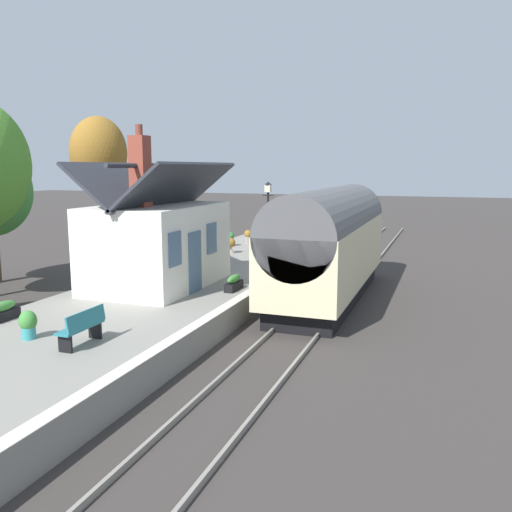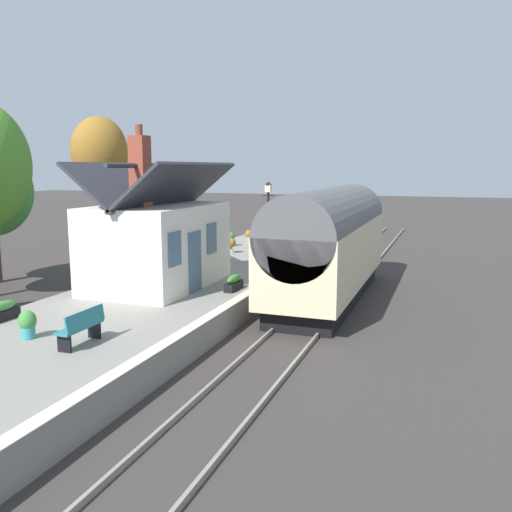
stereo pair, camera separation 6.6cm
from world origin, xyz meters
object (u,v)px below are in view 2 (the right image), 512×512
(station_building, at_px, (158,241))
(station_sign_board, at_px, (308,225))
(bench_near_building, at_px, (272,247))
(planter_edge_far, at_px, (3,311))
(bench_by_lamp, at_px, (82,326))
(planter_bench_left, at_px, (249,236))
(planter_edge_near, at_px, (230,239))
(planter_by_door, at_px, (28,324))
(train, at_px, (330,243))
(planter_under_sign, at_px, (231,246))
(tree_far_right, at_px, (100,153))
(planter_bench_right, at_px, (267,240))
(planter_corner_building, at_px, (234,283))
(lamp_post_platform, at_px, (268,207))

(station_building, height_order, station_sign_board, station_building)
(bench_near_building, height_order, planter_edge_far, bench_near_building)
(bench_by_lamp, bearing_deg, planter_bench_left, 7.86)
(planter_edge_far, height_order, station_sign_board, station_sign_board)
(planter_edge_near, relative_size, planter_by_door, 1.05)
(station_building, relative_size, planter_edge_far, 5.77)
(train, xyz_separation_m, planter_under_sign, (4.42, 5.96, -1.00))
(bench_by_lamp, relative_size, tree_far_right, 0.17)
(planter_edge_near, height_order, tree_far_right, tree_far_right)
(planter_edge_near, relative_size, planter_bench_left, 1.00)
(planter_edge_far, bearing_deg, planter_bench_right, -9.32)
(station_building, bearing_deg, planter_bench_left, 4.06)
(station_building, xyz_separation_m, bench_near_building, (7.45, -1.86, -1.14))
(planter_edge_near, relative_size, planter_under_sign, 0.94)
(planter_corner_building, relative_size, planter_bench_left, 1.39)
(planter_bench_left, bearing_deg, bench_by_lamp, -172.14)
(bench_near_building, relative_size, planter_edge_far, 1.39)
(planter_by_door, height_order, tree_far_right, tree_far_right)
(planter_edge_far, bearing_deg, bench_near_building, -15.87)
(bench_near_building, height_order, planter_bench_right, bench_near_building)
(planter_edge_near, bearing_deg, station_building, -172.27)
(bench_near_building, relative_size, tree_far_right, 0.17)
(tree_far_right, bearing_deg, station_building, -137.87)
(train, bearing_deg, tree_far_right, 61.43)
(planter_bench_right, xyz_separation_m, planter_edge_far, (-15.57, 2.56, -0.15))
(train, distance_m, planter_edge_near, 9.70)
(planter_edge_far, xyz_separation_m, tree_far_right, (18.08, 9.57, 4.88))
(bench_near_building, bearing_deg, planter_under_sign, 81.62)
(planter_by_door, xyz_separation_m, tree_far_right, (19.14, 11.44, 4.75))
(bench_near_building, bearing_deg, planter_edge_near, 50.86)
(bench_by_lamp, distance_m, planter_bench_right, 16.63)
(planter_edge_far, bearing_deg, planter_by_door, -119.68)
(train, distance_m, bench_near_building, 5.58)
(planter_by_door, bearing_deg, lamp_post_platform, -11.79)
(bench_by_lamp, bearing_deg, planter_corner_building, -9.95)
(train, relative_size, lamp_post_platform, 2.90)
(bench_by_lamp, bearing_deg, station_sign_board, -3.16)
(lamp_post_platform, bearing_deg, planter_edge_far, 157.84)
(bench_near_building, relative_size, bench_by_lamp, 1.01)
(planter_edge_near, bearing_deg, train, -134.15)
(planter_bench_left, bearing_deg, train, -141.64)
(bench_near_building, distance_m, planter_by_door, 14.12)
(planter_edge_far, relative_size, tree_far_right, 0.12)
(planter_corner_building, distance_m, lamp_post_platform, 5.37)
(bench_near_building, relative_size, planter_bench_right, 1.71)
(bench_near_building, bearing_deg, lamp_post_platform, -165.33)
(train, height_order, planter_bench_left, train)
(planter_edge_near, xyz_separation_m, tree_far_right, (2.50, 10.01, 4.75))
(train, bearing_deg, planter_by_door, 151.03)
(planter_bench_left, relative_size, station_sign_board, 0.49)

